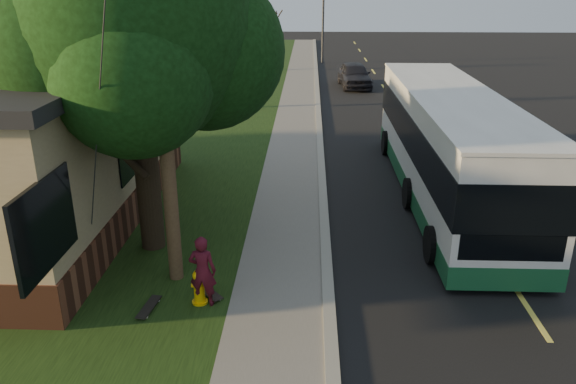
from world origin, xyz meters
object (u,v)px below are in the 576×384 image
(fire_hydrant, at_px, (199,287))
(utility_pole, at_px, (159,66))
(leafy_tree, at_px, (137,29))
(skateboard_main, at_px, (149,307))
(transit_bus, at_px, (449,143))
(dumpster, at_px, (85,166))
(bare_tree_far, at_px, (273,42))
(traffic_signal, at_px, (323,20))
(skateboarder, at_px, (203,271))
(bare_tree_near, at_px, (247,65))
(skateboard_spare, at_px, (208,291))
(distant_car, at_px, (355,75))

(fire_hydrant, xyz_separation_m, utility_pole, (-0.71, 0.99, 4.20))
(leafy_tree, bearing_deg, skateboard_main, -78.28)
(transit_bus, relative_size, dumpster, 6.76)
(fire_hydrant, bearing_deg, bare_tree_far, 90.76)
(traffic_signal, distance_m, skateboarder, 34.26)
(skateboard_main, bearing_deg, utility_pole, 78.96)
(fire_hydrant, xyz_separation_m, bare_tree_far, (-0.40, 30.00, 1.57))
(dumpster, bearing_deg, bare_tree_near, 70.72)
(bare_tree_near, xyz_separation_m, skateboard_spare, (1.00, -17.67, -2.02))
(transit_bus, distance_m, skateboard_spare, 8.69)
(utility_pole, relative_size, dumpster, 5.28)
(bare_tree_far, xyz_separation_m, distant_car, (5.24, -5.84, -1.28))
(leafy_tree, bearing_deg, utility_pole, -62.40)
(leafy_tree, height_order, dumpster, leafy_tree)
(leafy_tree, xyz_separation_m, traffic_signal, (4.67, 31.35, -2.00))
(distant_car, bearing_deg, bare_tree_far, 127.81)
(traffic_signal, xyz_separation_m, transit_bus, (3.14, -27.73, -1.49))
(utility_pole, height_order, dumpster, utility_pole)
(leafy_tree, bearing_deg, traffic_signal, 81.53)
(traffic_signal, relative_size, skateboard_main, 6.35)
(skateboard_spare, bearing_deg, distant_car, 78.76)
(skateboard_main, distance_m, distant_car, 25.15)
(fire_hydrant, relative_size, traffic_signal, 0.13)
(traffic_signal, bearing_deg, dumpster, -106.24)
(utility_pole, bearing_deg, leafy_tree, 117.60)
(leafy_tree, xyz_separation_m, skateboarder, (1.67, -2.69, -4.35))
(bare_tree_far, bearing_deg, utility_pole, -90.60)
(bare_tree_near, xyz_separation_m, distant_car, (5.74, 6.16, -1.43))
(utility_pole, bearing_deg, skateboard_spare, -39.55)
(fire_hydrant, xyz_separation_m, distant_car, (4.84, 24.16, 0.29))
(bare_tree_near, relative_size, transit_bus, 0.37)
(transit_bus, bearing_deg, distant_car, 94.50)
(dumpster, relative_size, distant_car, 0.41)
(leafy_tree, bearing_deg, fire_hydrant, -59.33)
(bare_tree_far, height_order, traffic_signal, traffic_signal)
(bare_tree_far, distance_m, transit_bus, 24.64)
(utility_pole, distance_m, dumpster, 8.11)
(bare_tree_far, bearing_deg, fire_hydrant, -89.24)
(leafy_tree, relative_size, skateboard_main, 9.01)
(leafy_tree, xyz_separation_m, bare_tree_far, (1.17, 27.35, -3.16))
(traffic_signal, height_order, skateboard_spare, traffic_signal)
(skateboard_spare, height_order, dumpster, dumpster)
(bare_tree_far, bearing_deg, skateboarder, -89.05)
(utility_pole, relative_size, skateboard_spare, 11.11)
(fire_hydrant, height_order, bare_tree_near, bare_tree_near)
(transit_bus, height_order, skateboard_spare, transit_bus)
(bare_tree_near, relative_size, bare_tree_far, 1.07)
(fire_hydrant, height_order, skateboarder, skateboarder)
(traffic_signal, bearing_deg, transit_bus, -83.53)
(bare_tree_near, height_order, dumpster, bare_tree_near)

